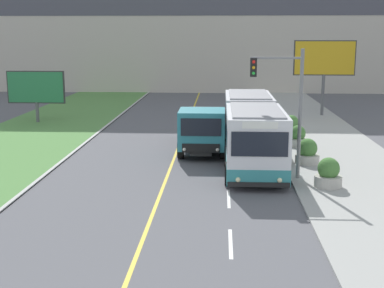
% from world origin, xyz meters
% --- Properties ---
extents(city_bus, '(2.72, 12.06, 3.07)m').
position_xyz_m(city_bus, '(3.96, 19.09, 1.56)').
color(city_bus, silver).
rests_on(city_bus, ground_plane).
extents(dump_truck, '(2.47, 6.95, 2.51)m').
position_xyz_m(dump_truck, '(1.43, 20.44, 1.27)').
color(dump_truck, black).
rests_on(dump_truck, ground_plane).
extents(traffic_light_mast, '(2.28, 0.32, 5.74)m').
position_xyz_m(traffic_light_mast, '(5.18, 15.37, 3.66)').
color(traffic_light_mast, slate).
rests_on(traffic_light_mast, ground_plane).
extents(billboard_large, '(4.74, 0.24, 5.88)m').
position_xyz_m(billboard_large, '(10.37, 34.53, 4.35)').
color(billboard_large, '#59595B').
rests_on(billboard_large, ground_plane).
extents(billboard_small, '(4.19, 0.24, 3.76)m').
position_xyz_m(billboard_small, '(-11.00, 30.24, 2.51)').
color(billboard_small, '#59595B').
rests_on(billboard_small, ground_plane).
extents(planter_round_near, '(1.15, 1.15, 1.24)m').
position_xyz_m(planter_round_near, '(6.90, 14.03, 0.62)').
color(planter_round_near, '#B7B2A8').
rests_on(planter_round_near, sidewalk_right).
extents(planter_round_second, '(1.19, 1.19, 1.25)m').
position_xyz_m(planter_round_second, '(6.67, 18.12, 0.62)').
color(planter_round_second, '#B7B2A8').
rests_on(planter_round_second, sidewalk_right).
extents(planter_round_third, '(1.11, 1.11, 1.21)m').
position_xyz_m(planter_round_third, '(6.76, 22.22, 0.61)').
color(planter_round_third, '#B7B2A8').
rests_on(planter_round_third, sidewalk_right).
extents(planter_round_far, '(1.10, 1.10, 1.19)m').
position_xyz_m(planter_round_far, '(6.93, 26.31, 0.60)').
color(planter_round_far, '#B7B2A8').
rests_on(planter_round_far, sidewalk_right).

